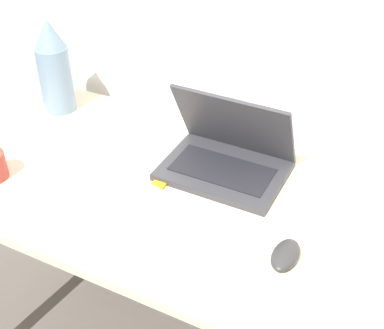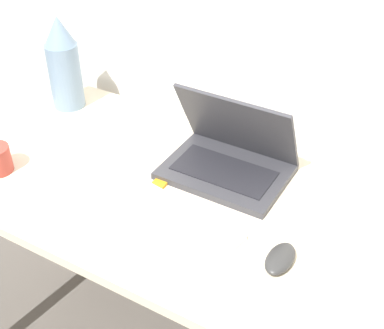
{
  "view_description": "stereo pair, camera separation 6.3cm",
  "coord_description": "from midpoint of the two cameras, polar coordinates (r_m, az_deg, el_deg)",
  "views": [
    {
      "loc": [
        0.52,
        -0.64,
        1.68
      ],
      "look_at": [
        0.01,
        0.36,
        0.86
      ],
      "focal_mm": 50.0,
      "sensor_mm": 36.0,
      "label": 1
    },
    {
      "loc": [
        0.58,
        -0.61,
        1.68
      ],
      "look_at": [
        0.01,
        0.36,
        0.86
      ],
      "focal_mm": 50.0,
      "sensor_mm": 36.0,
      "label": 2
    }
  ],
  "objects": [
    {
      "name": "vase",
      "position": [
        1.81,
        -12.57,
        10.45
      ],
      "size": [
        0.11,
        0.11,
        0.32
      ],
      "color": "slate",
      "rests_on": "desk"
    },
    {
      "name": "mouse",
      "position": [
        1.27,
        10.81,
        -9.86
      ],
      "size": [
        0.06,
        0.11,
        0.03
      ],
      "color": "#2D2D2D",
      "rests_on": "desk"
    },
    {
      "name": "desk",
      "position": [
        1.51,
        0.63,
        -5.84
      ],
      "size": [
        1.37,
        0.7,
        0.76
      ],
      "color": "beige",
      "rests_on": "ground_plane"
    },
    {
      "name": "keyboard",
      "position": [
        1.37,
        -2.68,
        -5.27
      ],
      "size": [
        0.48,
        0.23,
        0.02
      ],
      "color": "white",
      "rests_on": "desk"
    },
    {
      "name": "laptop",
      "position": [
        1.5,
        5.25,
        0.94
      ],
      "size": [
        0.34,
        0.25,
        0.24
      ],
      "color": "#333338",
      "rests_on": "desk"
    },
    {
      "name": "mp3_player",
      "position": [
        1.47,
        -2.41,
        -2.23
      ],
      "size": [
        0.04,
        0.05,
        0.01
      ],
      "color": "orange",
      "rests_on": "desk"
    }
  ]
}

